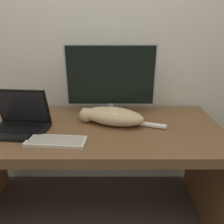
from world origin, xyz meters
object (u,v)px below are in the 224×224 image
object	(u,v)px
laptop	(20,123)
cat	(112,116)
external_keyboard	(56,141)
monitor	(111,80)

from	to	relation	value
laptop	cat	bearing A→B (deg)	15.66
cat	external_keyboard	bearing A→B (deg)	-120.94
monitor	cat	xyz separation A→B (m)	(0.01, -0.18, -0.19)
monitor	laptop	size ratio (longest dim) A/B	1.75
monitor	cat	distance (m)	0.27
external_keyboard	laptop	bearing A→B (deg)	153.26
external_keyboard	cat	bearing A→B (deg)	44.87
monitor	external_keyboard	distance (m)	0.59
monitor	laptop	xyz separation A→B (m)	(-0.56, -0.28, -0.20)
monitor	external_keyboard	size ratio (longest dim) A/B	1.86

